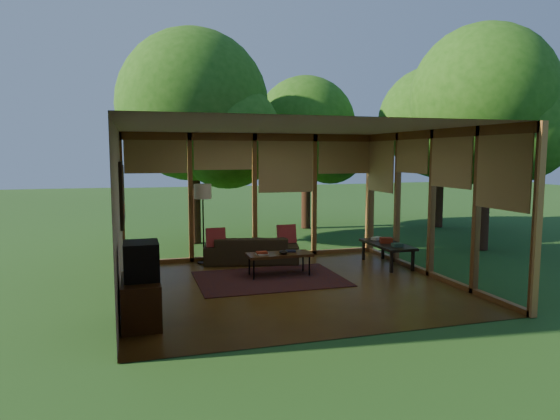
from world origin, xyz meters
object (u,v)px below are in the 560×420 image
object	(u,v)px
media_cabinet	(141,301)
side_console	(387,245)
floor_lamp	(203,196)
sofa	(251,250)
coffee_table	(279,255)
television	(141,261)

from	to	relation	value
media_cabinet	side_console	size ratio (longest dim) A/B	0.71
media_cabinet	side_console	xyz separation A→B (m)	(4.87, 2.20, 0.11)
media_cabinet	floor_lamp	xyz separation A→B (m)	(1.31, 3.45, 1.11)
sofa	media_cabinet	xyz separation A→B (m)	(-2.27, -3.21, 0.02)
media_cabinet	floor_lamp	size ratio (longest dim) A/B	0.61
coffee_table	side_console	size ratio (longest dim) A/B	0.86
sofa	coffee_table	size ratio (longest dim) A/B	1.61
television	coffee_table	xyz separation A→B (m)	(2.50, 1.98, -0.46)
media_cabinet	coffee_table	world-z (taller)	media_cabinet
media_cabinet	coffee_table	size ratio (longest dim) A/B	0.83
coffee_table	floor_lamp	bearing A→B (deg)	129.33
television	media_cabinet	bearing A→B (deg)	180.00
sofa	television	size ratio (longest dim) A/B	3.51
television	side_console	size ratio (longest dim) A/B	0.39
sofa	side_console	size ratio (longest dim) A/B	1.38
floor_lamp	side_console	bearing A→B (deg)	-19.27
media_cabinet	television	xyz separation A→B (m)	(0.02, 0.00, 0.55)
media_cabinet	sofa	bearing A→B (deg)	54.67
television	side_console	bearing A→B (deg)	24.43
floor_lamp	coffee_table	distance (m)	2.15
floor_lamp	coffee_table	xyz separation A→B (m)	(1.20, -1.47, -1.01)
coffee_table	side_console	xyz separation A→B (m)	(2.35, 0.22, 0.02)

